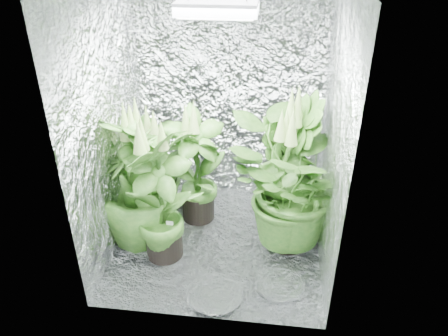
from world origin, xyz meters
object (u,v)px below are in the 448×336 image
circulation_fan (290,195)px  plant_c (288,166)px  plant_b (197,168)px  plant_f (160,195)px  grow_lamp (217,8)px  plant_d (137,183)px  plant_e (292,187)px  plant_a (148,167)px

circulation_fan → plant_c: bearing=-100.7°
plant_b → plant_f: 0.55m
grow_lamp → plant_b: 1.38m
plant_b → plant_d: size_ratio=0.91×
grow_lamp → plant_c: 1.40m
plant_c → plant_e: (0.03, -0.28, -0.03)m
plant_a → plant_d: size_ratio=0.85×
plant_c → circulation_fan: size_ratio=3.05×
plant_a → plant_e: bearing=-12.8°
grow_lamp → plant_e: grow_lamp is taller
plant_e → circulation_fan: plant_e is taller
plant_a → plant_c: (1.17, 0.01, 0.09)m
plant_a → circulation_fan: plant_a is taller
plant_d → plant_e: plant_d is taller
grow_lamp → plant_a: grow_lamp is taller
grow_lamp → plant_f: size_ratio=0.42×
plant_a → plant_e: plant_e is taller
plant_c → plant_f: size_ratio=1.03×
plant_b → plant_d: plant_d is taller
plant_c → plant_f: 1.07m
plant_f → circulation_fan: plant_f is taller
plant_a → plant_f: size_ratio=0.85×
grow_lamp → plant_b: (-0.22, 0.30, -1.33)m
plant_c → plant_e: plant_c is taller
plant_b → plant_f: (-0.18, -0.51, 0.06)m
plant_a → plant_f: (0.24, -0.52, 0.08)m
grow_lamp → plant_b: bearing=126.2°
plant_e → circulation_fan: size_ratio=3.03×
grow_lamp → plant_a: size_ratio=0.49×
plant_c → plant_d: 1.21m
grow_lamp → plant_d: size_ratio=0.42×
plant_e → plant_f: (-0.95, -0.25, 0.01)m
plant_a → plant_b: 0.42m
plant_b → plant_e: size_ratio=0.89×
circulation_fan → plant_f: bearing=-139.6°
plant_b → plant_c: 0.75m
plant_e → circulation_fan: bearing=87.1°
plant_b → plant_e: plant_e is taller
plant_d → circulation_fan: plant_d is taller
plant_a → circulation_fan: (1.21, 0.19, -0.30)m
plant_c → plant_e: 0.28m
grow_lamp → plant_f: 1.35m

